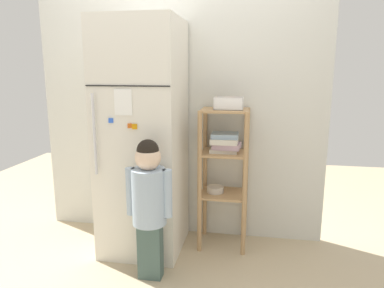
{
  "coord_description": "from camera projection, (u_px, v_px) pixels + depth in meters",
  "views": [
    {
      "loc": [
        0.65,
        -2.65,
        1.47
      ],
      "look_at": [
        0.17,
        0.02,
        0.9
      ],
      "focal_mm": 33.2,
      "sensor_mm": 36.0,
      "label": 1
    }
  ],
  "objects": [
    {
      "name": "child_standing",
      "position": [
        149.0,
        196.0,
        2.44
      ],
      "size": [
        0.33,
        0.24,
        1.01
      ],
      "color": "#425953",
      "rests_on": "ground"
    },
    {
      "name": "ground_plane",
      "position": [
        171.0,
        248.0,
        2.97
      ],
      "size": [
        6.0,
        6.0,
        0.0
      ],
      "primitive_type": "plane",
      "color": "tan"
    },
    {
      "name": "fruit_bin",
      "position": [
        230.0,
        104.0,
        2.79
      ],
      "size": [
        0.23,
        0.18,
        0.1
      ],
      "color": "white",
      "rests_on": "pantry_shelf_unit"
    },
    {
      "name": "pantry_shelf_unit",
      "position": [
        224.0,
        160.0,
        2.9
      ],
      "size": [
        0.39,
        0.34,
        1.16
      ],
      "color": "tan",
      "rests_on": "ground"
    },
    {
      "name": "refrigerator",
      "position": [
        143.0,
        139.0,
        2.83
      ],
      "size": [
        0.62,
        0.66,
        1.85
      ],
      "color": "silver",
      "rests_on": "ground"
    },
    {
      "name": "kitchen_wall_back",
      "position": [
        179.0,
        104.0,
        3.07
      ],
      "size": [
        2.5,
        0.03,
        2.35
      ],
      "primitive_type": "cube",
      "color": "silver",
      "rests_on": "ground"
    }
  ]
}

